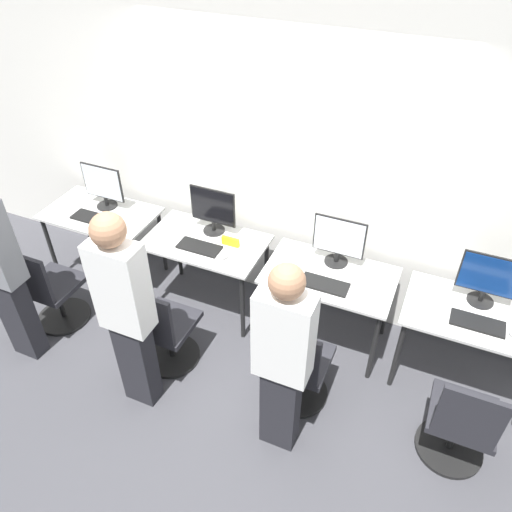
{
  "coord_description": "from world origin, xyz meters",
  "views": [
    {
      "loc": [
        1.24,
        -2.72,
        3.37
      ],
      "look_at": [
        0.0,
        0.13,
        0.89
      ],
      "focal_mm": 35.0,
      "sensor_mm": 36.0,
      "label": 1
    }
  ],
  "objects_px": {
    "office_chair_far_left": "(51,293)",
    "monitor_left": "(213,210)",
    "person_right": "(283,357)",
    "keyboard_far_right": "(477,323)",
    "keyboard_left": "(199,247)",
    "monitor_right": "(339,240)",
    "office_chair_right": "(297,369)",
    "office_chair_far_right": "(460,426)",
    "monitor_far_left": "(103,186)",
    "monitor_far_right": "(488,279)",
    "office_chair_left": "(164,332)",
    "mouse_right": "(360,293)",
    "mouse_left": "(225,256)",
    "keyboard_far_left": "(92,218)",
    "person_left": "(126,309)",
    "mouse_far_left": "(113,224)",
    "keyboard_right": "(325,284)"
  },
  "relations": [
    {
      "from": "office_chair_far_left",
      "to": "monitor_left",
      "type": "bearing_deg",
      "value": 39.3
    },
    {
      "from": "person_right",
      "to": "keyboard_far_right",
      "type": "bearing_deg",
      "value": 40.54
    },
    {
      "from": "monitor_left",
      "to": "keyboard_left",
      "type": "relative_size",
      "value": 1.13
    },
    {
      "from": "monitor_right",
      "to": "office_chair_right",
      "type": "height_order",
      "value": "monitor_right"
    },
    {
      "from": "office_chair_far_right",
      "to": "monitor_left",
      "type": "bearing_deg",
      "value": 158.8
    },
    {
      "from": "office_chair_far_left",
      "to": "keyboard_left",
      "type": "xyz_separation_m",
      "value": [
        1.16,
        0.67,
        0.4
      ]
    },
    {
      "from": "monitor_right",
      "to": "office_chair_right",
      "type": "xyz_separation_m",
      "value": [
        -0.0,
        -0.88,
        -0.61
      ]
    },
    {
      "from": "monitor_far_left",
      "to": "monitor_far_right",
      "type": "relative_size",
      "value": 1.0
    },
    {
      "from": "office_chair_left",
      "to": "office_chair_right",
      "type": "xyz_separation_m",
      "value": [
        1.12,
        0.08,
        0.0
      ]
    },
    {
      "from": "mouse_right",
      "to": "person_right",
      "type": "relative_size",
      "value": 0.05
    },
    {
      "from": "monitor_left",
      "to": "monitor_right",
      "type": "height_order",
      "value": "same"
    },
    {
      "from": "monitor_far_left",
      "to": "monitor_right",
      "type": "height_order",
      "value": "same"
    },
    {
      "from": "monitor_far_left",
      "to": "monitor_left",
      "type": "bearing_deg",
      "value": 2.34
    },
    {
      "from": "mouse_left",
      "to": "office_chair_right",
      "type": "xyz_separation_m",
      "value": [
        0.88,
        -0.57,
        -0.4
      ]
    },
    {
      "from": "mouse_left",
      "to": "person_right",
      "type": "distance_m",
      "value": 1.3
    },
    {
      "from": "person_right",
      "to": "monitor_left",
      "type": "bearing_deg",
      "value": 132.45
    },
    {
      "from": "monitor_left",
      "to": "monitor_far_left",
      "type": "bearing_deg",
      "value": -177.66
    },
    {
      "from": "monitor_far_left",
      "to": "keyboard_far_left",
      "type": "relative_size",
      "value": 1.13
    },
    {
      "from": "monitor_left",
      "to": "person_left",
      "type": "bearing_deg",
      "value": -89.52
    },
    {
      "from": "mouse_far_left",
      "to": "person_right",
      "type": "distance_m",
      "value": 2.24
    },
    {
      "from": "monitor_right",
      "to": "office_chair_right",
      "type": "distance_m",
      "value": 1.07
    },
    {
      "from": "mouse_far_left",
      "to": "office_chair_far_right",
      "type": "distance_m",
      "value": 3.27
    },
    {
      "from": "office_chair_right",
      "to": "keyboard_far_right",
      "type": "height_order",
      "value": "office_chair_right"
    },
    {
      "from": "mouse_right",
      "to": "office_chair_right",
      "type": "height_order",
      "value": "office_chair_right"
    },
    {
      "from": "monitor_left",
      "to": "office_chair_right",
      "type": "xyz_separation_m",
      "value": [
        1.13,
        -0.88,
        -0.61
      ]
    },
    {
      "from": "person_left",
      "to": "office_chair_left",
      "type": "bearing_deg",
      "value": 89.82
    },
    {
      "from": "keyboard_far_left",
      "to": "monitor_left",
      "type": "relative_size",
      "value": 0.88
    },
    {
      "from": "office_chair_left",
      "to": "keyboard_far_right",
      "type": "relative_size",
      "value": 2.33
    },
    {
      "from": "monitor_left",
      "to": "keyboard_left",
      "type": "bearing_deg",
      "value": -90.0
    },
    {
      "from": "person_right",
      "to": "keyboard_far_right",
      "type": "xyz_separation_m",
      "value": [
        1.13,
        0.97,
        -0.15
      ]
    },
    {
      "from": "office_chair_left",
      "to": "monitor_far_right",
      "type": "bearing_deg",
      "value": 22.63
    },
    {
      "from": "mouse_right",
      "to": "office_chair_far_left",
      "type": "bearing_deg",
      "value": -165.94
    },
    {
      "from": "keyboard_right",
      "to": "mouse_right",
      "type": "height_order",
      "value": "mouse_right"
    },
    {
      "from": "keyboard_far_left",
      "to": "keyboard_far_right",
      "type": "bearing_deg",
      "value": 0.12
    },
    {
      "from": "keyboard_right",
      "to": "person_right",
      "type": "bearing_deg",
      "value": -89.87
    },
    {
      "from": "person_right",
      "to": "office_chair_left",
      "type": "bearing_deg",
      "value": 165.58
    },
    {
      "from": "keyboard_right",
      "to": "office_chair_right",
      "type": "xyz_separation_m",
      "value": [
        -0.0,
        -0.57,
        -0.4
      ]
    },
    {
      "from": "person_left",
      "to": "monitor_left",
      "type": "bearing_deg",
      "value": 90.48
    },
    {
      "from": "mouse_left",
      "to": "monitor_right",
      "type": "distance_m",
      "value": 0.95
    },
    {
      "from": "keyboard_far_left",
      "to": "office_chair_left",
      "type": "relative_size",
      "value": 0.43
    },
    {
      "from": "person_left",
      "to": "keyboard_right",
      "type": "distance_m",
      "value": 1.52
    },
    {
      "from": "person_left",
      "to": "person_right",
      "type": "distance_m",
      "value": 1.13
    },
    {
      "from": "mouse_right",
      "to": "keyboard_right",
      "type": "bearing_deg",
      "value": -178.31
    },
    {
      "from": "office_chair_left",
      "to": "person_left",
      "type": "relative_size",
      "value": 0.51
    },
    {
      "from": "keyboard_far_left",
      "to": "keyboard_far_right",
      "type": "distance_m",
      "value": 3.41
    },
    {
      "from": "monitor_far_left",
      "to": "office_chair_far_right",
      "type": "relative_size",
      "value": 0.49
    },
    {
      "from": "monitor_right",
      "to": "monitor_far_right",
      "type": "xyz_separation_m",
      "value": [
        1.14,
        -0.02,
        0.0
      ]
    },
    {
      "from": "office_chair_far_left",
      "to": "monitor_right",
      "type": "relative_size",
      "value": 2.06
    },
    {
      "from": "keyboard_right",
      "to": "monitor_far_right",
      "type": "xyz_separation_m",
      "value": [
        1.14,
        0.3,
        0.21
      ]
    },
    {
      "from": "keyboard_right",
      "to": "office_chair_right",
      "type": "distance_m",
      "value": 0.69
    }
  ]
}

